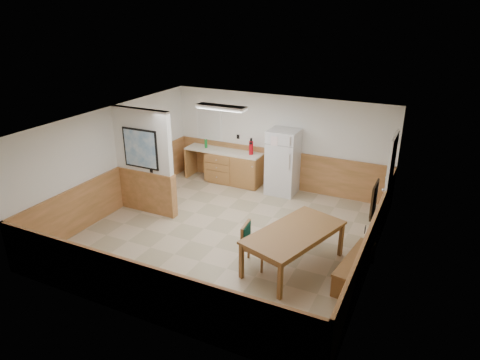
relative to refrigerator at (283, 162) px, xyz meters
The scene contains 20 objects.
ground 2.78m from the refrigerator, 95.66° to the right, with size 6.00×6.00×0.00m, color tan.
ceiling 3.11m from the refrigerator, 95.66° to the right, with size 6.00×6.00×0.02m, color white.
back_wall 0.60m from the refrigerator, 125.15° to the left, with size 6.00×0.02×2.50m, color white.
right_wall 3.82m from the refrigerator, 43.83° to the right, with size 0.02×6.00×2.50m, color white.
left_wall 4.21m from the refrigerator, 141.11° to the right, with size 0.02×6.00×2.50m, color white.
wainscot_back 0.56m from the refrigerator, 126.67° to the left, with size 6.00×0.04×1.00m, color tan.
wainscot_right 3.80m from the refrigerator, 44.04° to the right, with size 0.04×6.00×1.00m, color tan.
wainscot_left 4.19m from the refrigerator, 140.94° to the right, with size 0.04×6.00×1.00m, color tan.
partition_wall 3.52m from the refrigerator, 135.88° to the right, with size 1.50×0.20×2.50m.
kitchen_counter 1.52m from the refrigerator, behind, with size 2.20×0.61×1.00m.
exterior_door 2.81m from the refrigerator, 15.11° to the right, with size 0.07×1.02×2.15m.
kitchen_window 2.49m from the refrigerator, behind, with size 0.80×0.04×1.00m.
wall_painting 4.05m from the refrigerator, 47.28° to the right, with size 0.04×0.50×0.60m.
fluorescent_fixture 2.33m from the refrigerator, 128.58° to the right, with size 1.20×0.30×0.09m.
refrigerator is the anchor object (origin of this frame).
dining_table 3.47m from the refrigerator, 65.96° to the right, with size 1.58×2.23×0.75m.
dining_bench 4.02m from the refrigerator, 50.47° to the right, with size 0.53×1.50×0.45m.
dining_chair 3.54m from the refrigerator, 79.12° to the right, with size 0.66×0.49×0.85m.
fire_extinguisher 0.97m from the refrigerator, behind, with size 0.14×0.14×0.45m.
soap_bottle 2.33m from the refrigerator, behind, with size 0.08×0.08×0.24m, color #18842E.
Camera 1 is at (3.78, -7.20, 4.59)m, focal length 32.00 mm.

